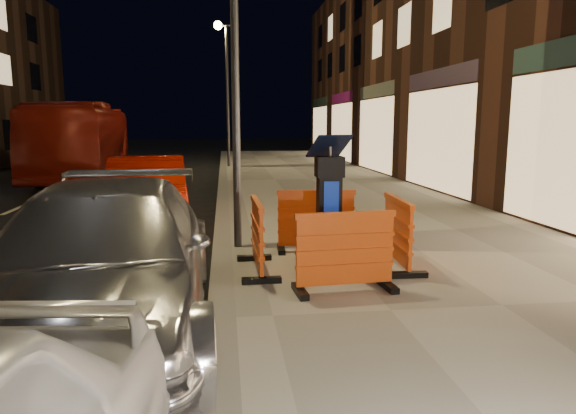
{
  "coord_description": "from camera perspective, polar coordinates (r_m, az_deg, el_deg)",
  "views": [
    {
      "loc": [
        0.06,
        -4.94,
        2.1
      ],
      "look_at": [
        0.8,
        1.0,
        1.1
      ],
      "focal_mm": 32.0,
      "sensor_mm": 36.0,
      "label": 1
    }
  ],
  "objects": [
    {
      "name": "ground_plane",
      "position": [
        5.37,
        -7.39,
        -13.62
      ],
      "size": [
        120.0,
        120.0,
        0.0
      ],
      "primitive_type": "plane",
      "color": "black",
      "rests_on": "ground"
    },
    {
      "name": "sidewalk",
      "position": [
        6.09,
        22.65,
        -10.68
      ],
      "size": [
        6.0,
        60.0,
        0.15
      ],
      "primitive_type": "cube",
      "color": "gray",
      "rests_on": "ground"
    },
    {
      "name": "kerb",
      "position": [
        5.34,
        -7.41,
        -12.88
      ],
      "size": [
        0.3,
        60.0,
        0.15
      ],
      "primitive_type": "cube",
      "color": "slate",
      "rests_on": "ground"
    },
    {
      "name": "parking_kiosk",
      "position": [
        6.78,
        4.57,
        0.02
      ],
      "size": [
        0.53,
        0.53,
        1.68
      ],
      "primitive_type": "cube",
      "rotation": [
        0.0,
        0.0,
        -0.01
      ],
      "color": "black",
      "rests_on": "sidewalk"
    },
    {
      "name": "barrier_front",
      "position": [
        5.95,
        6.36,
        -4.99
      ],
      "size": [
        1.24,
        0.59,
        0.94
      ],
      "primitive_type": "cube",
      "rotation": [
        0.0,
        0.0,
        0.08
      ],
      "color": "#EF5515",
      "rests_on": "sidewalk"
    },
    {
      "name": "barrier_back",
      "position": [
        7.77,
        3.13,
        -1.54
      ],
      "size": [
        1.23,
        0.57,
        0.94
      ],
      "primitive_type": "cube",
      "rotation": [
        0.0,
        0.0,
        -0.06
      ],
      "color": "#EF5515",
      "rests_on": "sidewalk"
    },
    {
      "name": "barrier_kerbside",
      "position": [
        6.73,
        -3.43,
        -3.26
      ],
      "size": [
        0.53,
        1.21,
        0.94
      ],
      "primitive_type": "cube",
      "rotation": [
        0.0,
        0.0,
        1.6
      ],
      "color": "#EF5515",
      "rests_on": "sidewalk"
    },
    {
      "name": "barrier_bldgside",
      "position": [
        7.1,
        12.07,
        -2.78
      ],
      "size": [
        0.55,
        1.22,
        0.94
      ],
      "primitive_type": "cube",
      "rotation": [
        0.0,
        0.0,
        1.53
      ],
      "color": "#EF5515",
      "rests_on": "sidewalk"
    },
    {
      "name": "car_silver",
      "position": [
        5.64,
        -19.34,
        -12.95
      ],
      "size": [
        2.36,
        5.21,
        1.48
      ],
      "primitive_type": "imported",
      "rotation": [
        0.0,
        0.0,
        0.06
      ],
      "color": "silver",
      "rests_on": "ground"
    },
    {
      "name": "car_red",
      "position": [
        10.81,
        -15.2,
        -2.07
      ],
      "size": [
        1.96,
        4.39,
        1.4
      ],
      "primitive_type": "imported",
      "rotation": [
        0.0,
        0.0,
        0.12
      ],
      "color": "#850E01",
      "rests_on": "ground"
    },
    {
      "name": "bus_doubledecker",
      "position": [
        20.82,
        -21.51,
        3.0
      ],
      "size": [
        3.26,
        10.1,
        2.76
      ],
      "primitive_type": "imported",
      "rotation": [
        0.0,
        0.0,
        0.1
      ],
      "color": "maroon",
      "rests_on": "ground"
    },
    {
      "name": "street_lamp_mid",
      "position": [
        8.01,
        -5.92,
        16.95
      ],
      "size": [
        0.12,
        0.12,
        6.0
      ],
      "primitive_type": "cylinder",
      "color": "#3F3F44",
      "rests_on": "sidewalk"
    },
    {
      "name": "street_lamp_far",
      "position": [
        22.97,
        -6.73,
        12.01
      ],
      "size": [
        0.12,
        0.12,
        6.0
      ],
      "primitive_type": "cylinder",
      "color": "#3F3F44",
      "rests_on": "sidewalk"
    }
  ]
}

